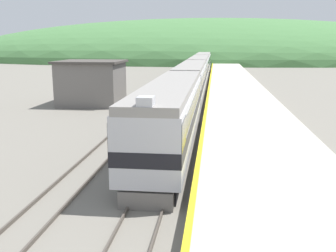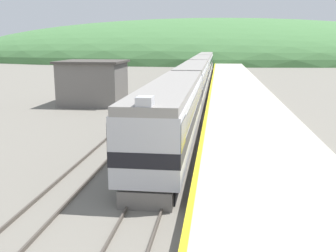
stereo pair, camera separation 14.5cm
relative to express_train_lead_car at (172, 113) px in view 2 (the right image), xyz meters
name	(u,v)px [view 2 (the right image)]	position (x,y,z in m)	size (l,w,h in m)	color
track_main	(201,81)	(0.00, 42.77, -2.22)	(1.52, 180.00, 0.16)	#4C443D
track_siding	(178,81)	(-4.03, 42.77, -2.22)	(1.52, 180.00, 0.16)	#4C443D
platform	(239,95)	(5.35, 22.77, -1.80)	(7.04, 140.00, 1.02)	#BCB5A5
distant_hills	(211,60)	(0.00, 125.30, -2.30)	(195.56, 88.00, 30.00)	#477A42
station_shed	(93,82)	(-10.48, 17.00, 0.06)	(6.76, 6.25, 4.69)	slate
express_train_lead_car	(172,113)	(0.00, 0.00, 0.00)	(2.93, 19.33, 4.57)	black
carriage_second	(193,81)	(0.00, 20.88, -0.01)	(2.92, 20.21, 4.21)	black
carriage_third	(201,69)	(0.00, 41.97, -0.01)	(2.92, 20.21, 4.21)	black
carriage_fourth	(205,62)	(0.00, 63.07, -0.01)	(2.92, 20.21, 4.21)	black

